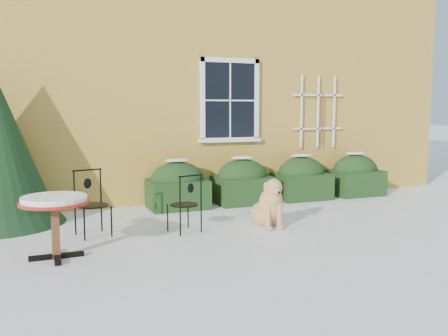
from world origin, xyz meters
name	(u,v)px	position (x,y,z in m)	size (l,w,h in m)	color
ground	(251,240)	(0.00, 0.00, 0.00)	(80.00, 80.00, 0.00)	white
house	(139,55)	(0.00, 7.00, 3.22)	(12.40, 8.40, 6.40)	gold
hedge_row	(273,181)	(1.65, 2.55, 0.40)	(4.95, 0.80, 0.91)	black
bistro_table	(54,207)	(-2.55, 0.11, 0.64)	(0.83, 0.83, 0.77)	black
patio_chair_near	(186,203)	(-0.70, 0.78, 0.43)	(0.47, 0.47, 0.87)	black
patio_chair_far	(92,203)	(-2.00, 1.10, 0.47)	(0.50, 0.50, 0.94)	black
dog	(269,206)	(0.62, 0.65, 0.32)	(0.56, 0.86, 0.79)	tan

